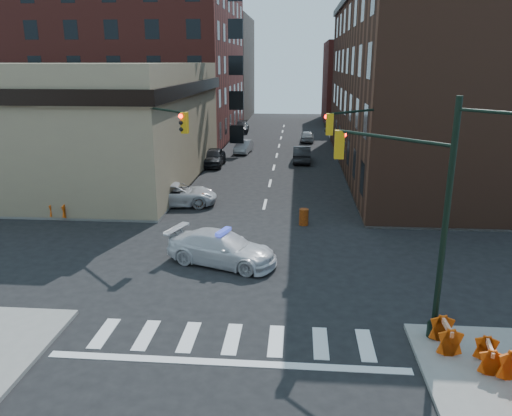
% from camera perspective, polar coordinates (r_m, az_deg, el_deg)
% --- Properties ---
extents(ground, '(140.00, 140.00, 0.00)m').
position_cam_1_polar(ground, '(23.67, -0.60, -6.24)').
color(ground, black).
rests_on(ground, ground).
extents(sidewalk_nw, '(34.00, 54.50, 0.15)m').
position_cam_1_polar(sidewalk_nw, '(60.66, -19.83, 6.87)').
color(sidewalk_nw, gray).
rests_on(sidewalk_nw, ground).
extents(sidewalk_ne, '(34.00, 54.50, 0.15)m').
position_cam_1_polar(sidewalk_ne, '(59.07, 25.63, 6.00)').
color(sidewalk_ne, gray).
rests_on(sidewalk_ne, ground).
extents(bank_building, '(22.00, 22.00, 9.00)m').
position_cam_1_polar(bank_building, '(42.99, -21.87, 9.09)').
color(bank_building, '#8B7B5B').
rests_on(bank_building, ground).
extents(apartment_block, '(25.00, 25.00, 24.00)m').
position_cam_1_polar(apartment_block, '(65.15, -14.37, 18.46)').
color(apartment_block, '#5D221D').
rests_on(apartment_block, ground).
extents(commercial_row_ne, '(14.00, 34.00, 14.00)m').
position_cam_1_polar(commercial_row_ne, '(45.62, 19.15, 12.88)').
color(commercial_row_ne, '#4A2A1D').
rests_on(commercial_row_ne, ground).
extents(filler_nw, '(20.00, 18.00, 16.00)m').
position_cam_1_polar(filler_nw, '(85.68, -7.66, 15.52)').
color(filler_nw, brown).
rests_on(filler_nw, ground).
extents(filler_ne, '(16.00, 16.00, 12.00)m').
position_cam_1_polar(filler_ne, '(80.69, 13.69, 13.75)').
color(filler_ne, '#5D221D').
rests_on(filler_ne, ground).
extents(signal_pole_se, '(5.40, 5.27, 8.00)m').
position_cam_1_polar(signal_pole_se, '(17.30, 17.87, 0.52)').
color(signal_pole_se, black).
rests_on(signal_pole_se, sidewalk_se).
extents(signal_pole_nw, '(3.58, 3.67, 8.00)m').
position_cam_1_polar(signal_pole_nw, '(28.62, -11.42, 6.48)').
color(signal_pole_nw, black).
rests_on(signal_pole_nw, sidewalk_nw).
extents(signal_pole_ne, '(3.67, 3.58, 8.00)m').
position_cam_1_polar(signal_pole_ne, '(27.77, 12.58, 6.11)').
color(signal_pole_ne, black).
rests_on(signal_pole_ne, sidewalk_ne).
extents(tree_ne_near, '(3.00, 3.00, 4.85)m').
position_cam_1_polar(tree_ne_near, '(48.38, 11.36, 9.41)').
color(tree_ne_near, black).
rests_on(tree_ne_near, sidewalk_ne).
extents(tree_ne_far, '(3.00, 3.00, 4.85)m').
position_cam_1_polar(tree_ne_far, '(56.29, 10.48, 10.40)').
color(tree_ne_far, black).
rests_on(tree_ne_far, sidewalk_ne).
extents(police_car, '(5.67, 3.73, 1.53)m').
position_cam_1_polar(police_car, '(23.33, -3.91, -4.61)').
color(police_car, silver).
rests_on(police_car, ground).
extents(pickup, '(5.63, 3.19, 1.48)m').
position_cam_1_polar(pickup, '(33.14, -9.11, 1.56)').
color(pickup, silver).
rests_on(pickup, ground).
extents(parked_car_wnear, '(1.88, 4.64, 1.58)m').
position_cam_1_polar(parked_car_wnear, '(45.52, -4.89, 5.81)').
color(parked_car_wnear, black).
rests_on(parked_car_wnear, ground).
extents(parked_car_wfar, '(1.79, 4.06, 1.30)m').
position_cam_1_polar(parked_car_wfar, '(51.94, -1.43, 7.02)').
color(parked_car_wfar, '#96989E').
rests_on(parked_car_wfar, ground).
extents(parked_car_wdeep, '(2.30, 5.08, 1.44)m').
position_cam_1_polar(parked_car_wdeep, '(67.22, -1.73, 9.23)').
color(parked_car_wdeep, black).
rests_on(parked_car_wdeep, ground).
extents(parked_car_enear, '(1.64, 4.60, 1.51)m').
position_cam_1_polar(parked_car_enear, '(47.23, 5.27, 6.14)').
color(parked_car_enear, black).
rests_on(parked_car_enear, ground).
extents(parked_car_efar, '(1.69, 3.94, 1.32)m').
position_cam_1_polar(parked_car_efar, '(59.62, 5.88, 8.17)').
color(parked_car_efar, '#95989D').
rests_on(parked_car_efar, ground).
extents(pedestrian_a, '(0.79, 0.58, 2.00)m').
position_cam_1_polar(pedestrian_a, '(31.88, -13.29, 1.49)').
color(pedestrian_a, black).
rests_on(pedestrian_a, sidewalk_nw).
extents(pedestrian_b, '(1.04, 0.95, 1.74)m').
position_cam_1_polar(pedestrian_b, '(31.97, -20.71, 0.66)').
color(pedestrian_b, black).
rests_on(pedestrian_b, sidewalk_nw).
extents(pedestrian_c, '(0.99, 0.97, 1.67)m').
position_cam_1_polar(pedestrian_c, '(35.02, -20.86, 1.89)').
color(pedestrian_c, '#1D212B').
rests_on(pedestrian_c, sidewalk_nw).
extents(barrel_road, '(0.64, 0.64, 0.96)m').
position_cam_1_polar(barrel_road, '(28.95, 5.48, -1.03)').
color(barrel_road, '#D04A09').
rests_on(barrel_road, ground).
extents(barrel_bank, '(0.56, 0.56, 0.94)m').
position_cam_1_polar(barrel_bank, '(32.39, -6.44, 0.83)').
color(barrel_bank, red).
rests_on(barrel_bank, ground).
extents(barricade_se_a, '(0.70, 1.14, 0.81)m').
position_cam_1_polar(barricade_se_a, '(17.24, 25.03, -15.07)').
color(barricade_se_a, '#D44B09').
rests_on(barricade_se_a, sidewalk_se).
extents(barricade_se_b, '(0.61, 1.19, 0.89)m').
position_cam_1_polar(barricade_se_b, '(17.73, 20.87, -13.50)').
color(barricade_se_b, orange).
rests_on(barricade_se_b, sidewalk_se).
extents(barricade_nw_a, '(1.36, 0.73, 0.99)m').
position_cam_1_polar(barricade_nw_a, '(32.02, -16.10, 0.41)').
color(barricade_nw_a, orange).
rests_on(barricade_nw_a, sidewalk_nw).
extents(barricade_nw_b, '(1.21, 0.74, 0.85)m').
position_cam_1_polar(barricade_nw_b, '(32.00, -21.50, -0.24)').
color(barricade_nw_b, '#E3610A').
rests_on(barricade_nw_b, sidewalk_nw).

